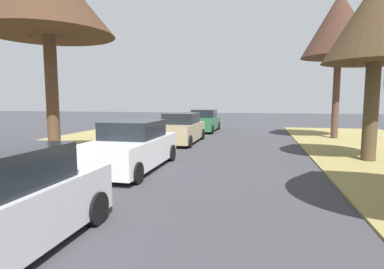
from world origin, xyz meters
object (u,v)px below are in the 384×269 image
(street_tree_right_mid_b, at_px, (376,22))
(parked_sedan_tan, at_px, (181,129))
(street_tree_right_far, at_px, (340,25))
(parked_sedan_white, at_px, (132,147))
(parked_sedan_green, at_px, (204,121))

(street_tree_right_mid_b, distance_m, parked_sedan_tan, 9.75)
(street_tree_right_far, bearing_deg, street_tree_right_mid_b, -92.93)
(street_tree_right_mid_b, xyz_separation_m, street_tree_right_far, (0.36, 6.99, 1.46))
(street_tree_right_mid_b, relative_size, street_tree_right_far, 0.79)
(parked_sedan_white, xyz_separation_m, parked_sedan_tan, (-0.03, 6.51, 0.00))
(parked_sedan_tan, bearing_deg, parked_sedan_green, 88.89)
(street_tree_right_mid_b, relative_size, parked_sedan_white, 1.47)
(parked_sedan_tan, relative_size, parked_sedan_green, 1.00)
(parked_sedan_green, bearing_deg, parked_sedan_white, -90.43)
(street_tree_right_far, distance_m, parked_sedan_tan, 10.74)
(street_tree_right_mid_b, height_order, parked_sedan_green, street_tree_right_mid_b)
(parked_sedan_white, relative_size, parked_sedan_tan, 1.00)
(street_tree_right_mid_b, relative_size, parked_sedan_green, 1.47)
(parked_sedan_white, bearing_deg, street_tree_right_far, 50.07)
(street_tree_right_mid_b, relative_size, parked_sedan_tan, 1.47)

